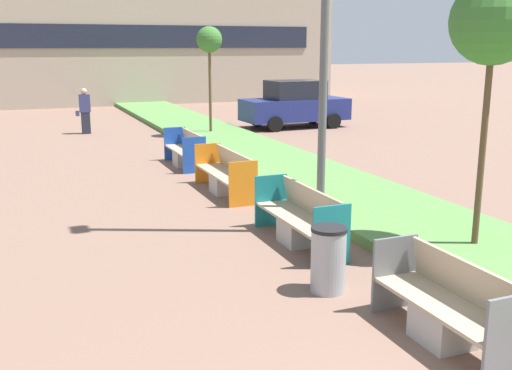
% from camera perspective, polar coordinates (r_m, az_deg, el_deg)
% --- Properties ---
extents(planter_grass_strip, '(2.80, 120.00, 0.18)m').
position_cam_1_polar(planter_grass_strip, '(15.40, 3.42, 1.44)').
color(planter_grass_strip, '#568442').
rests_on(planter_grass_strip, ground).
extents(building_backdrop, '(21.92, 7.64, 6.66)m').
position_cam_1_polar(building_backdrop, '(37.35, -11.06, 13.12)').
color(building_backdrop, tan).
rests_on(building_backdrop, ground).
extents(bench_grey_frame, '(0.65, 1.93, 0.94)m').
position_cam_1_polar(bench_grey_frame, '(7.05, 17.68, -11.40)').
color(bench_grey_frame, '#ADA8A0').
rests_on(bench_grey_frame, ground).
extents(bench_teal_frame, '(0.65, 2.30, 0.94)m').
position_cam_1_polar(bench_teal_frame, '(9.93, 4.23, -3.51)').
color(bench_teal_frame, '#ADA8A0').
rests_on(bench_teal_frame, ground).
extents(bench_orange_frame, '(0.65, 2.44, 0.94)m').
position_cam_1_polar(bench_orange_frame, '(13.28, -2.90, 0.81)').
color(bench_orange_frame, '#ADA8A0').
rests_on(bench_orange_frame, ground).
extents(bench_blue_frame, '(0.65, 2.03, 0.94)m').
position_cam_1_polar(bench_blue_frame, '(16.39, -6.73, 3.07)').
color(bench_blue_frame, '#ADA8A0').
rests_on(bench_blue_frame, ground).
extents(litter_bin, '(0.48, 0.48, 0.89)m').
position_cam_1_polar(litter_bin, '(8.06, 6.90, -7.03)').
color(litter_bin, '#9EA0A5').
rests_on(litter_bin, ground).
extents(sapling_tree_near, '(1.28, 1.28, 4.20)m').
position_cam_1_polar(sapling_tree_near, '(9.62, 21.69, 14.13)').
color(sapling_tree_near, brown).
rests_on(sapling_tree_near, ground).
extents(sapling_tree_far, '(0.91, 0.91, 3.86)m').
position_cam_1_polar(sapling_tree_far, '(21.60, -4.47, 13.46)').
color(sapling_tree_far, brown).
rests_on(sapling_tree_far, ground).
extents(pedestrian_walking, '(0.53, 0.24, 1.68)m').
position_cam_1_polar(pedestrian_walking, '(23.13, -15.99, 6.81)').
color(pedestrian_walking, '#232633').
rests_on(pedestrian_walking, ground).
extents(parked_car_distant, '(4.24, 2.00, 1.86)m').
position_cam_1_polar(parked_car_distant, '(24.06, 3.72, 7.66)').
color(parked_car_distant, navy).
rests_on(parked_car_distant, ground).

